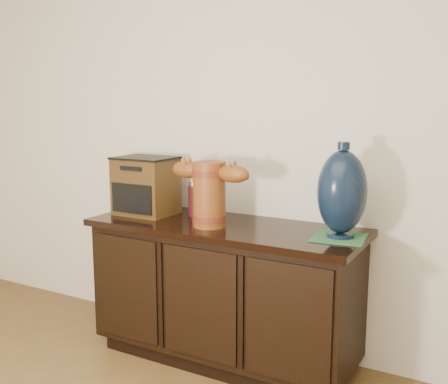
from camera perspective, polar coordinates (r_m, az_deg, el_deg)
The scene contains 6 objects.
sideboard at distance 2.85m, azimuth 0.06°, elevation -10.72°, with size 1.46×0.56×0.75m.
terracotta_vessel at distance 2.66m, azimuth -1.62°, elevation 0.19°, with size 0.47×0.19×0.33m.
tv_radio at distance 3.00m, azimuth -8.50°, elevation 0.69°, with size 0.33×0.27×0.33m.
green_mat at distance 2.52m, azimuth 12.43°, elevation -4.85°, with size 0.24×0.24×0.01m, color #2C6337.
lamp_base at distance 2.48m, azimuth 12.72°, elevation -0.04°, with size 0.25×0.25×0.44m.
spray_can at distance 2.93m, azimuth -3.25°, elevation -0.73°, with size 0.07×0.07×0.20m.
Camera 1 is at (1.30, -0.11, 1.38)m, focal length 42.00 mm.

